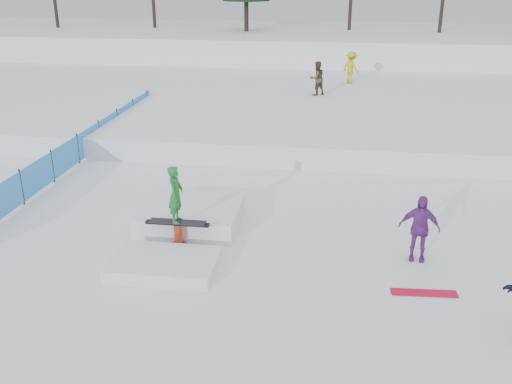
# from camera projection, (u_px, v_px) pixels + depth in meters

# --- Properties ---
(ground) EXTENTS (120.00, 120.00, 0.00)m
(ground) POSITION_uv_depth(u_px,v_px,m) (223.00, 266.00, 13.30)
(ground) COLOR white
(snow_berm) EXTENTS (60.00, 14.00, 2.40)m
(snow_berm) POSITION_uv_depth(u_px,v_px,m) (305.00, 47.00, 40.47)
(snow_berm) COLOR white
(snow_berm) RESTS_ON ground
(snow_midrise) EXTENTS (50.00, 18.00, 0.80)m
(snow_midrise) POSITION_uv_depth(u_px,v_px,m) (287.00, 101.00, 27.88)
(snow_midrise) COLOR white
(snow_midrise) RESTS_ON ground
(safety_fence) EXTENTS (0.05, 16.00, 1.10)m
(safety_fence) POSITION_uv_depth(u_px,v_px,m) (78.00, 149.00, 20.04)
(safety_fence) COLOR #3A8EE0
(safety_fence) RESTS_ON ground
(walker_olive) EXTENTS (0.99, 0.95, 1.60)m
(walker_olive) POSITION_uv_depth(u_px,v_px,m) (317.00, 78.00, 26.96)
(walker_olive) COLOR #443422
(walker_olive) RESTS_ON snow_midrise
(walker_ygreen) EXTENTS (1.19, 1.18, 1.65)m
(walker_ygreen) POSITION_uv_depth(u_px,v_px,m) (351.00, 68.00, 29.72)
(walker_ygreen) COLOR gold
(walker_ygreen) RESTS_ON snow_midrise
(spectator_purple) EXTENTS (0.99, 0.50, 1.63)m
(spectator_purple) POSITION_uv_depth(u_px,v_px,m) (419.00, 228.00, 13.31)
(spectator_purple) COLOR #682C83
(spectator_purple) RESTS_ON ground
(loose_board_red) EXTENTS (1.42, 0.37, 0.03)m
(loose_board_red) POSITION_uv_depth(u_px,v_px,m) (424.00, 293.00, 12.16)
(loose_board_red) COLOR #B90D2B
(loose_board_red) RESTS_ON ground
(jib_rail_feature) EXTENTS (2.60, 4.40, 2.11)m
(jib_rail_feature) POSITION_uv_depth(u_px,v_px,m) (184.00, 226.00, 14.64)
(jib_rail_feature) COLOR white
(jib_rail_feature) RESTS_ON ground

